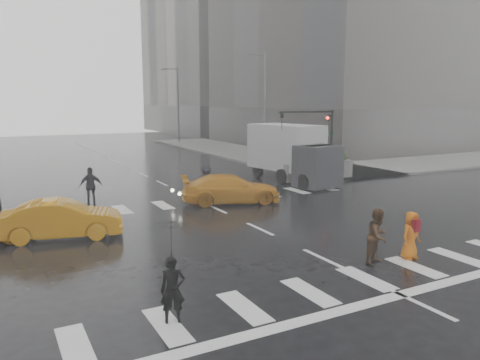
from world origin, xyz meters
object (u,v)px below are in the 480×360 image
pedestrian_brown (378,236)px  taxi_mid (61,219)px  traffic_signal_pole (319,131)px  pedestrian_orange (411,235)px  box_truck (294,152)px

pedestrian_brown → taxi_mid: pedestrian_brown is taller
traffic_signal_pole → pedestrian_orange: size_ratio=2.87×
traffic_signal_pole → taxi_mid: size_ratio=1.03×
taxi_mid → box_truck: size_ratio=0.65×
pedestrian_orange → traffic_signal_pole: bearing=57.2°
traffic_signal_pole → taxi_mid: bearing=-160.8°
pedestrian_orange → taxi_mid: (-9.59, 7.76, -0.07)m
pedestrian_orange → box_truck: size_ratio=0.23×
taxi_mid → box_truck: 15.90m
box_truck → taxi_mid: bearing=-166.6°
traffic_signal_pole → pedestrian_brown: (-7.77, -13.16, -2.34)m
pedestrian_brown → taxi_mid: (-8.36, 7.56, -0.16)m
pedestrian_orange → box_truck: box_truck is taller
traffic_signal_pole → pedestrian_orange: 15.07m
pedestrian_orange → box_truck: (5.03, 13.89, 1.11)m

